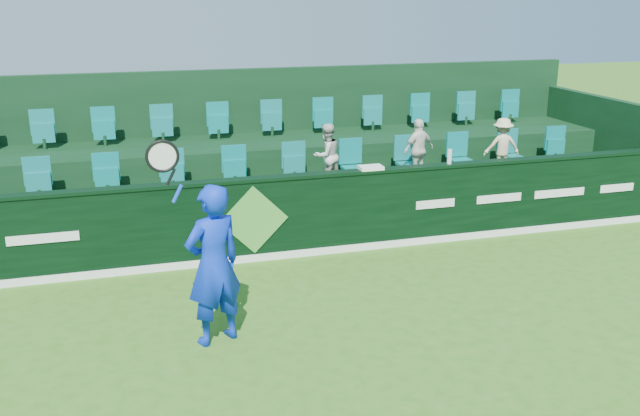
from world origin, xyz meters
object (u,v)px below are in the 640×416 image
object	(u,v)px
spectator_right	(502,146)
towel	(371,168)
spectator_middle	(419,149)
tennis_player	(213,264)
drinks_bottle	(449,157)
spectator_left	(327,155)

from	to	relation	value
spectator_right	towel	size ratio (longest dim) A/B	2.76
spectator_middle	tennis_player	bearing A→B (deg)	23.11
drinks_bottle	spectator_left	bearing A→B (deg)	148.27
tennis_player	towel	world-z (taller)	tennis_player
towel	drinks_bottle	size ratio (longest dim) A/B	1.55
towel	drinks_bottle	bearing A→B (deg)	0.00
spectator_left	spectator_right	bearing A→B (deg)	156.68
spectator_middle	towel	bearing A→B (deg)	22.10
spectator_left	spectator_middle	distance (m)	1.75
tennis_player	spectator_right	distance (m)	7.06
tennis_player	spectator_left	world-z (taller)	tennis_player
tennis_player	drinks_bottle	xyz separation A→B (m)	(4.35, 2.60, 0.46)
spectator_left	drinks_bottle	xyz separation A→B (m)	(1.81, -1.12, 0.11)
towel	drinks_bottle	distance (m)	1.40
towel	tennis_player	bearing A→B (deg)	-138.62
towel	spectator_right	bearing A→B (deg)	20.20
spectator_middle	towel	xyz separation A→B (m)	(-1.34, -1.12, 0.02)
spectator_left	towel	size ratio (longest dim) A/B	2.95
spectator_left	spectator_middle	bearing A→B (deg)	156.68
spectator_right	spectator_middle	bearing A→B (deg)	10.12
tennis_player	spectator_left	size ratio (longest dim) A/B	2.34
spectator_middle	drinks_bottle	distance (m)	1.13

